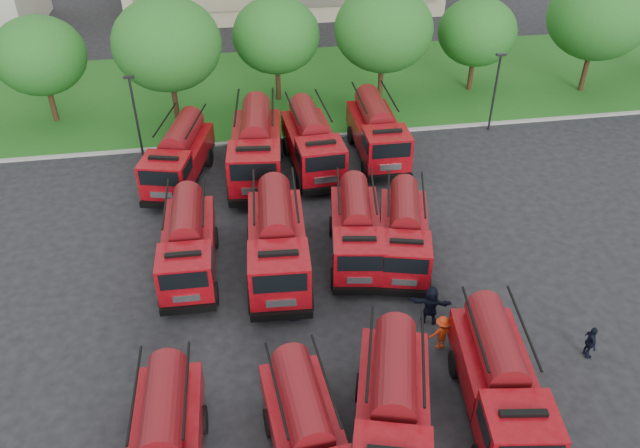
% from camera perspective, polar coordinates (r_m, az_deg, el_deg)
% --- Properties ---
extents(ground, '(140.00, 140.00, 0.00)m').
position_cam_1_polar(ground, '(25.76, 4.41, -10.65)').
color(ground, black).
rests_on(ground, ground).
extents(lawn, '(70.00, 16.00, 0.12)m').
position_cam_1_polar(lawn, '(47.30, -2.83, 12.34)').
color(lawn, '#1E5115').
rests_on(lawn, ground).
extents(curb, '(70.00, 0.30, 0.14)m').
position_cam_1_polar(curb, '(40.01, -1.39, 7.90)').
color(curb, gray).
rests_on(curb, ground).
extents(tree_1, '(5.71, 5.71, 6.98)m').
position_cam_1_polar(tree_1, '(44.08, -24.25, 13.86)').
color(tree_1, '#382314').
rests_on(tree_1, ground).
extents(tree_2, '(6.72, 6.72, 8.22)m').
position_cam_1_polar(tree_2, '(41.08, -13.81, 15.69)').
color(tree_2, '#382314').
rests_on(tree_2, ground).
extents(tree_3, '(5.88, 5.88, 7.19)m').
position_cam_1_polar(tree_3, '(43.71, -4.03, 16.82)').
color(tree_3, '#382314').
rests_on(tree_3, ground).
extents(tree_4, '(6.55, 6.55, 8.01)m').
position_cam_1_polar(tree_4, '(43.32, 5.84, 17.30)').
color(tree_4, '#382314').
rests_on(tree_4, ground).
extents(tree_5, '(5.46, 5.46, 6.68)m').
position_cam_1_polar(tree_5, '(46.71, 14.17, 16.67)').
color(tree_5, '#382314').
rests_on(tree_5, ground).
extents(tree_6, '(6.89, 6.89, 8.42)m').
position_cam_1_polar(tree_6, '(48.78, 24.15, 16.96)').
color(tree_6, '#382314').
rests_on(tree_6, ground).
extents(lamp_post_0, '(0.60, 0.25, 5.11)m').
position_cam_1_polar(lamp_post_0, '(38.20, -16.54, 9.75)').
color(lamp_post_0, black).
rests_on(lamp_post_0, ground).
extents(lamp_post_1, '(0.60, 0.25, 5.11)m').
position_cam_1_polar(lamp_post_1, '(41.42, 15.73, 11.89)').
color(lamp_post_1, black).
rests_on(lamp_post_1, ground).
extents(fire_truck_0, '(2.52, 6.42, 2.88)m').
position_cam_1_polar(fire_truck_0, '(21.35, -13.98, -19.11)').
color(fire_truck_0, black).
rests_on(fire_truck_0, ground).
extents(fire_truck_1, '(2.73, 6.52, 2.90)m').
position_cam_1_polar(fire_truck_1, '(20.94, -1.04, -19.02)').
color(fire_truck_1, black).
rests_on(fire_truck_1, ground).
extents(fire_truck_2, '(4.18, 7.30, 3.15)m').
position_cam_1_polar(fire_truck_2, '(21.53, 6.64, -16.67)').
color(fire_truck_2, black).
rests_on(fire_truck_2, ground).
extents(fire_truck_3, '(3.26, 6.98, 3.06)m').
position_cam_1_polar(fire_truck_3, '(23.14, 16.07, -13.59)').
color(fire_truck_3, black).
rests_on(fire_truck_3, ground).
extents(fire_truck_4, '(2.60, 6.74, 3.04)m').
position_cam_1_polar(fire_truck_4, '(28.72, -11.98, -1.75)').
color(fire_truck_4, black).
rests_on(fire_truck_4, ground).
extents(fire_truck_5, '(3.11, 7.55, 3.36)m').
position_cam_1_polar(fire_truck_5, '(28.02, -3.94, -1.59)').
color(fire_truck_5, black).
rests_on(fire_truck_5, ground).
extents(fire_truck_6, '(3.26, 6.80, 2.97)m').
position_cam_1_polar(fire_truck_6, '(29.07, 3.32, -0.50)').
color(fire_truck_6, black).
rests_on(fire_truck_6, ground).
extents(fire_truck_7, '(3.75, 6.75, 2.92)m').
position_cam_1_polar(fire_truck_7, '(29.15, 7.68, -0.75)').
color(fire_truck_7, black).
rests_on(fire_truck_7, ground).
extents(fire_truck_8, '(4.08, 7.35, 3.18)m').
position_cam_1_polar(fire_truck_8, '(35.64, -12.78, 6.11)').
color(fire_truck_8, black).
rests_on(fire_truck_8, ground).
extents(fire_truck_9, '(3.58, 8.22, 3.63)m').
position_cam_1_polar(fire_truck_9, '(35.37, -5.87, 7.03)').
color(fire_truck_9, black).
rests_on(fire_truck_9, ground).
extents(fire_truck_10, '(2.97, 7.39, 3.31)m').
position_cam_1_polar(fire_truck_10, '(36.05, -0.75, 7.50)').
color(fire_truck_10, black).
rests_on(fire_truck_10, ground).
extents(fire_truck_11, '(2.80, 7.31, 3.30)m').
position_cam_1_polar(fire_truck_11, '(37.43, 5.23, 8.46)').
color(fire_truck_11, black).
rests_on(fire_truck_11, ground).
extents(firefighter_2, '(0.62, 0.94, 1.49)m').
position_cam_1_polar(firefighter_2, '(27.25, 23.12, -11.02)').
color(firefighter_2, black).
rests_on(firefighter_2, ground).
extents(firefighter_3, '(1.02, 0.53, 1.58)m').
position_cam_1_polar(firefighter_3, '(25.92, 10.87, -10.98)').
color(firefighter_3, '#B82E0E').
rests_on(firefighter_3, ground).
extents(firefighter_4, '(1.07, 0.85, 1.92)m').
position_cam_1_polar(firefighter_4, '(26.65, -2.40, -8.60)').
color(firefighter_4, black).
rests_on(firefighter_4, ground).
extents(firefighter_5, '(1.86, 1.25, 1.85)m').
position_cam_1_polar(firefighter_5, '(26.88, 9.87, -8.77)').
color(firefighter_5, black).
rests_on(firefighter_5, ground).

